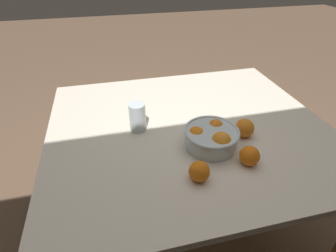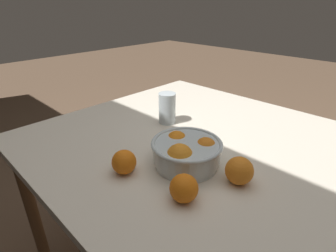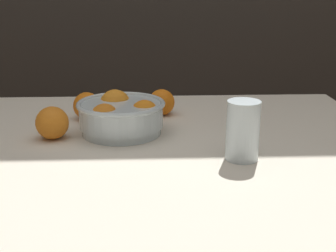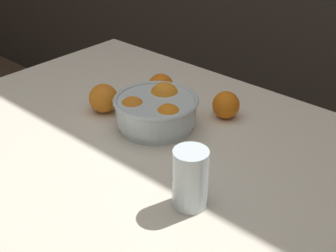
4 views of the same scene
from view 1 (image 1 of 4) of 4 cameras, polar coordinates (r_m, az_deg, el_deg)
name	(u,v)px [view 1 (image 1 of 4)]	position (r m, az deg, el deg)	size (l,w,h in m)	color
ground_plane	(183,226)	(1.74, 3.39, -20.83)	(12.00, 12.00, 0.00)	brown
dining_table	(188,138)	(1.24, 4.46, -2.67)	(1.25, 1.10, 0.75)	beige
fruit_bowl	(211,137)	(1.06, 9.42, -2.41)	(0.22, 0.22, 0.10)	silver
juice_glass	(138,118)	(1.14, -6.63, 1.65)	(0.07, 0.07, 0.13)	#F4A314
orange_loose_near_bowl	(249,156)	(1.02, 17.32, -6.20)	(0.08, 0.08, 0.08)	orange
orange_loose_front	(199,171)	(0.92, 6.81, -9.79)	(0.07, 0.07, 0.07)	orange
orange_loose_aside	(245,128)	(1.15, 16.32, -0.44)	(0.08, 0.08, 0.08)	orange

